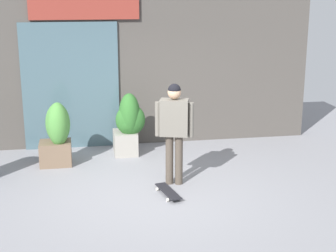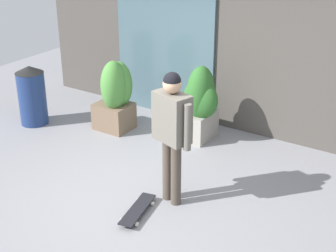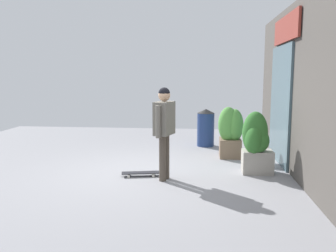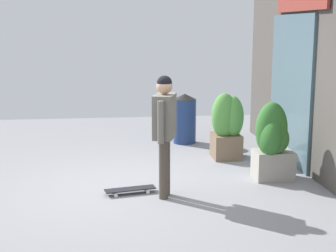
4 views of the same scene
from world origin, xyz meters
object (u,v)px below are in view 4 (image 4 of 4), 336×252
Objects in this scene: skateboarder at (164,123)px; planter_box_right at (227,125)px; planter_box_left at (272,141)px; skateboard at (130,189)px; trash_bin at (185,118)px.

skateboarder is 2.43m from planter_box_right.
planter_box_left is 1.03× the size of planter_box_right.
skateboarder is at bearing -34.73° from planter_box_right.
planter_box_right is (-1.77, 1.84, 0.55)m from skateboard.
skateboarder is 2.27× the size of skateboard.
planter_box_left is (-0.40, 2.22, 0.57)m from skateboard.
trash_bin is (-1.34, -0.59, -0.10)m from planter_box_right.
skateboard is at bearing -4.71° from skateboarder.
trash_bin is (-3.31, 0.78, -0.55)m from skateboarder.
skateboard is 0.61× the size of planter_box_left.
planter_box_right is 1.47m from trash_bin.
skateboard is 2.33m from planter_box_left.
skateboarder is 1.13m from skateboard.
trash_bin is (-3.12, 1.26, 0.45)m from skateboard.
skateboard is 0.63× the size of planter_box_right.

